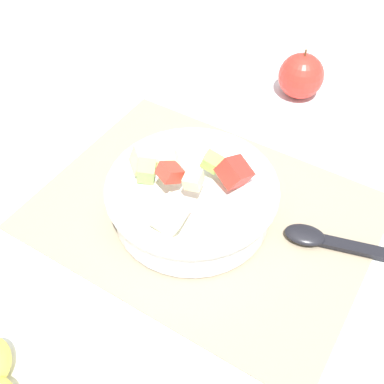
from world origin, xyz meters
The scene contains 5 objects.
ground_plane centered at (0.00, 0.00, 0.00)m, with size 2.40×2.40×0.00m, color silver.
placemat centered at (0.00, 0.00, 0.00)m, with size 0.47×0.36×0.01m, color gray.
salad_bowl centered at (0.01, 0.01, 0.04)m, with size 0.24×0.24×0.11m.
serving_spoon centered at (-0.18, -0.04, 0.01)m, with size 0.19×0.08×0.01m.
whole_apple centered at (0.00, -0.34, 0.04)m, with size 0.08×0.08×0.09m.
Camera 1 is at (-0.22, 0.40, 0.54)m, focal length 44.95 mm.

